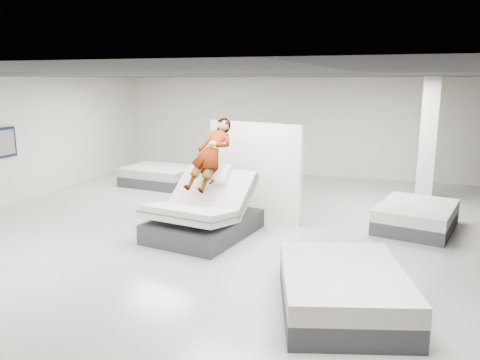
{
  "coord_description": "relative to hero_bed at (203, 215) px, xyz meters",
  "views": [
    {
      "loc": [
        3.41,
        -8.32,
        3.14
      ],
      "look_at": [
        0.13,
        1.02,
        1.0
      ],
      "focal_mm": 35.0,
      "sensor_mm": 36.0,
      "label": 1
    }
  ],
  "objects": [
    {
      "name": "room",
      "position": [
        0.32,
        -0.05,
        1.17
      ],
      "size": [
        14.0,
        14.04,
        3.2
      ],
      "color": "#B3B0A9",
      "rests_on": "ground"
    },
    {
      "name": "hero_bed",
      "position": [
        0.0,
        0.0,
        0.0
      ],
      "size": [
        2.0,
        2.46,
        1.41
      ],
      "color": "#343439",
      "rests_on": "floor"
    },
    {
      "name": "person",
      "position": [
        0.05,
        0.33,
        0.95
      ],
      "size": [
        0.88,
        1.69,
        1.45
      ],
      "primitive_type": "imported",
      "rotation": [
        0.87,
        0.0,
        -0.15
      ],
      "color": "slate",
      "rests_on": "hero_bed"
    },
    {
      "name": "remote",
      "position": [
        0.21,
        -0.05,
        0.73
      ],
      "size": [
        0.07,
        0.15,
        0.08
      ],
      "primitive_type": "cube",
      "rotation": [
        0.35,
        0.0,
        -0.15
      ],
      "color": "black",
      "rests_on": "person"
    },
    {
      "name": "divider_panel",
      "position": [
        0.58,
        1.56,
        0.67
      ],
      "size": [
        2.36,
        0.75,
        2.2
      ],
      "primitive_type": "cube",
      "rotation": [
        0.0,
        0.0,
        -0.27
      ],
      "color": "white",
      "rests_on": "floor"
    },
    {
      "name": "flat_bed_right_far",
      "position": [
        4.11,
        1.92,
        -0.16
      ],
      "size": [
        1.83,
        2.2,
        0.53
      ],
      "color": "#343439",
      "rests_on": "floor"
    },
    {
      "name": "flat_bed_right_near",
      "position": [
        3.09,
        -2.27,
        -0.13
      ],
      "size": [
        2.19,
        2.55,
        0.6
      ],
      "color": "#343439",
      "rests_on": "floor"
    },
    {
      "name": "flat_bed_left_far",
      "position": [
        -3.14,
        3.87,
        -0.15
      ],
      "size": [
        2.16,
        1.71,
        0.56
      ],
      "color": "#343439",
      "rests_on": "floor"
    },
    {
      "name": "column",
      "position": [
        4.32,
        4.45,
        1.17
      ],
      "size": [
        0.4,
        0.4,
        3.2
      ],
      "primitive_type": "cube",
      "color": "white",
      "rests_on": "floor"
    },
    {
      "name": "wall_poster",
      "position": [
        -5.61,
        0.45,
        1.17
      ],
      "size": [
        0.06,
        0.95,
        0.75
      ],
      "color": "black",
      "rests_on": "wall_left"
    }
  ]
}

